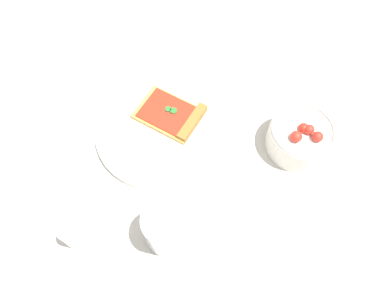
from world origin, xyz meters
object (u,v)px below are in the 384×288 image
at_px(pizza_slice_main, 173,116).
at_px(salad_bowl, 300,137).
at_px(soda_glass, 166,229).
at_px(paper_napkin, 238,39).
at_px(pepper_shaker, 70,235).
at_px(plate, 158,132).

distance_m(pizza_slice_main, salad_bowl, 0.27).
bearing_deg(soda_glass, pizza_slice_main, 129.12).
xyz_separation_m(paper_napkin, pepper_shaker, (0.07, -0.59, 0.04)).
height_order(plate, paper_napkin, plate).
height_order(pizza_slice_main, soda_glass, soda_glass).
xyz_separation_m(soda_glass, paper_napkin, (-0.19, 0.47, -0.04)).
height_order(plate, soda_glass, soda_glass).
distance_m(paper_napkin, pepper_shaker, 0.60).
relative_size(plate, paper_napkin, 1.69).
distance_m(soda_glass, paper_napkin, 0.51).
bearing_deg(plate, soda_glass, -42.64).
distance_m(salad_bowl, soda_glass, 0.33).
bearing_deg(salad_bowl, paper_napkin, 149.60).
distance_m(salad_bowl, pepper_shaker, 0.48).
relative_size(salad_bowl, soda_glass, 1.31).
xyz_separation_m(plate, soda_glass, (0.16, -0.15, 0.04)).
bearing_deg(pepper_shaker, pizza_slice_main, 96.31).
bearing_deg(salad_bowl, pizza_slice_main, -152.92).
relative_size(pizza_slice_main, pepper_shaker, 1.90).
height_order(pizza_slice_main, pepper_shaker, pepper_shaker).
bearing_deg(pepper_shaker, plate, 98.24).
distance_m(pizza_slice_main, soda_glass, 0.25).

